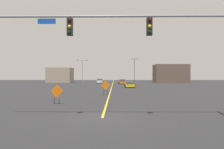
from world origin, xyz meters
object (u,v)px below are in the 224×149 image
traffic_signal_assembly (147,34)px  construction_sign_right_shoulder (105,86)px  car_white_mid (100,81)px  street_lamp_far_right (82,69)px  street_lamp_mid_left (134,68)px  car_yellow_approaching (130,85)px  car_orange_far (122,82)px  construction_sign_left_lane (57,92)px

traffic_signal_assembly → construction_sign_right_shoulder: traffic_signal_assembly is taller
car_white_mid → street_lamp_far_right: bearing=-123.7°
traffic_signal_assembly → street_lamp_far_right: 54.57m
street_lamp_mid_left → construction_sign_right_shoulder: size_ratio=4.92×
car_yellow_approaching → street_lamp_far_right: bearing=124.1°
car_yellow_approaching → construction_sign_right_shoulder: bearing=-102.9°
street_lamp_mid_left → car_white_mid: size_ratio=2.37×
car_white_mid → construction_sign_right_shoulder: bearing=-85.2°
car_orange_far → street_lamp_mid_left: bearing=78.2°
traffic_signal_assembly → car_yellow_approaching: bearing=88.2°
car_yellow_approaching → car_orange_far: bearing=93.3°
construction_sign_right_shoulder → car_white_mid: 44.41m
construction_sign_right_shoulder → car_yellow_approaching: bearing=77.1°
traffic_signal_assembly → construction_sign_right_shoulder: 16.80m
construction_sign_right_shoulder → car_white_mid: (-3.69, 44.25, -0.53)m
construction_sign_right_shoulder → construction_sign_left_lane: construction_sign_right_shoulder is taller
car_white_mid → car_yellow_approaching: bearing=-72.7°
traffic_signal_assembly → construction_sign_right_shoulder: (-3.18, 16.04, -3.89)m
construction_sign_right_shoulder → car_orange_far: bearing=85.0°
street_lamp_mid_left → car_white_mid: street_lamp_mid_left is taller
construction_sign_left_lane → street_lamp_mid_left: bearing=80.1°
street_lamp_far_right → construction_sign_right_shoulder: (8.32, -37.31, -3.03)m
construction_sign_right_shoulder → construction_sign_left_lane: 10.14m
street_lamp_far_right → car_yellow_approaching: bearing=-55.9°
car_white_mid → car_orange_far: car_white_mid is taller
street_lamp_far_right → construction_sign_left_lane: 46.94m
car_orange_far → car_white_mid: bearing=133.8°
car_white_mid → car_yellow_approaching: (7.98, -25.57, -0.08)m
traffic_signal_assembly → car_yellow_approaching: traffic_signal_assembly is taller
street_lamp_mid_left → car_orange_far: 28.23m
street_lamp_mid_left → construction_sign_right_shoulder: bearing=-97.9°
traffic_signal_assembly → car_orange_far: (0.04, 53.08, -4.45)m
street_lamp_mid_left → street_lamp_far_right: street_lamp_mid_left is taller
street_lamp_mid_left → car_orange_far: street_lamp_mid_left is taller
construction_sign_right_shoulder → car_yellow_approaching: (4.29, 18.68, -0.61)m
street_lamp_far_right → car_white_mid: street_lamp_far_right is taller
street_lamp_mid_left → car_white_mid: (-12.62, -20.03, -4.69)m
construction_sign_right_shoulder → car_yellow_approaching: construction_sign_right_shoulder is taller
construction_sign_right_shoulder → car_orange_far: construction_sign_right_shoulder is taller
traffic_signal_assembly → street_lamp_far_right: size_ratio=2.07×
street_lamp_mid_left → car_orange_far: (-5.71, -27.24, -4.73)m
street_lamp_mid_left → street_lamp_far_right: bearing=-122.6°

